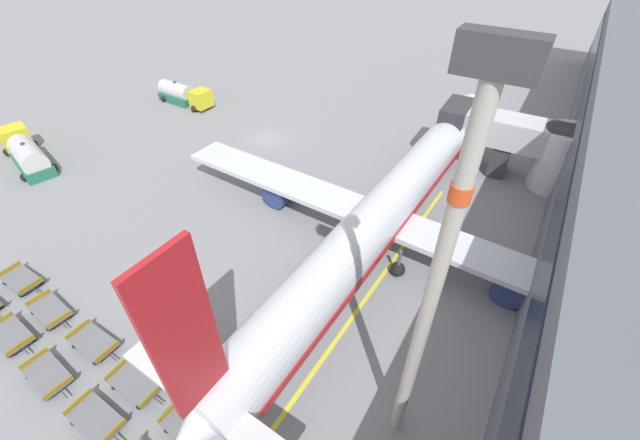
# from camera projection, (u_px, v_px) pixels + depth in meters

# --- Properties ---
(ground_plane) EXTENTS (500.00, 500.00, 0.00)m
(ground_plane) POSITION_uv_depth(u_px,v_px,m) (268.00, 138.00, 46.41)
(ground_plane) COLOR gray
(jet_bridge) EXTENTS (14.28, 5.22, 6.21)m
(jet_bridge) POSITION_uv_depth(u_px,v_px,m) (527.00, 145.00, 37.76)
(jet_bridge) COLOR silver
(jet_bridge) RESTS_ON ground_plane
(airplane) EXTENTS (39.69, 45.23, 13.66)m
(airplane) POSITION_uv_depth(u_px,v_px,m) (389.00, 206.00, 31.10)
(airplane) COLOR silver
(airplane) RESTS_ON ground_plane
(fuel_tanker_primary) EXTENTS (10.11, 5.13, 3.16)m
(fuel_tanker_primary) POSITION_uv_depth(u_px,v_px,m) (27.00, 154.00, 40.99)
(fuel_tanker_primary) COLOR yellow
(fuel_tanker_primary) RESTS_ON ground_plane
(fuel_tanker_secondary) EXTENTS (8.61, 3.48, 2.85)m
(fuel_tanker_secondary) POSITION_uv_depth(u_px,v_px,m) (183.00, 95.00, 53.54)
(fuel_tanker_secondary) COLOR yellow
(fuel_tanker_secondary) RESTS_ON ground_plane
(baggage_dolly_row_near_col_b) EXTENTS (3.86, 1.93, 0.92)m
(baggage_dolly_row_near_col_b) POSITION_uv_depth(u_px,v_px,m) (12.00, 335.00, 25.03)
(baggage_dolly_row_near_col_b) COLOR slate
(baggage_dolly_row_near_col_b) RESTS_ON ground_plane
(baggage_dolly_row_near_col_c) EXTENTS (3.86, 1.96, 0.92)m
(baggage_dolly_row_near_col_c) POSITION_uv_depth(u_px,v_px,m) (48.00, 375.00, 22.96)
(baggage_dolly_row_near_col_c) COLOR slate
(baggage_dolly_row_near_col_c) RESTS_ON ground_plane
(baggage_dolly_row_near_col_d) EXTENTS (3.82, 1.82, 0.92)m
(baggage_dolly_row_near_col_d) POSITION_uv_depth(u_px,v_px,m) (96.00, 419.00, 21.01)
(baggage_dolly_row_near_col_d) COLOR slate
(baggage_dolly_row_near_col_d) RESTS_ON ground_plane
(baggage_dolly_row_mid_a_col_a) EXTENTS (3.81, 1.80, 0.92)m
(baggage_dolly_row_mid_a_col_a) POSITION_uv_depth(u_px,v_px,m) (21.00, 280.00, 28.66)
(baggage_dolly_row_mid_a_col_a) COLOR slate
(baggage_dolly_row_mid_a_col_a) RESTS_ON ground_plane
(baggage_dolly_row_mid_a_col_b) EXTENTS (3.87, 1.98, 0.92)m
(baggage_dolly_row_mid_a_col_b) POSITION_uv_depth(u_px,v_px,m) (50.00, 311.00, 26.52)
(baggage_dolly_row_mid_a_col_b) COLOR slate
(baggage_dolly_row_mid_a_col_b) RESTS_ON ground_plane
(baggage_dolly_row_mid_a_col_c) EXTENTS (3.81, 1.80, 0.92)m
(baggage_dolly_row_mid_a_col_c) POSITION_uv_depth(u_px,v_px,m) (94.00, 343.00, 24.63)
(baggage_dolly_row_mid_a_col_c) COLOR slate
(baggage_dolly_row_mid_a_col_c) RESTS_ON ground_plane
(baggage_dolly_row_mid_a_col_d) EXTENTS (3.80, 1.77, 0.92)m
(baggage_dolly_row_mid_a_col_d) POSITION_uv_depth(u_px,v_px,m) (136.00, 383.00, 22.56)
(baggage_dolly_row_mid_a_col_d) COLOR slate
(baggage_dolly_row_mid_a_col_d) RESTS_ON ground_plane
(baggage_dolly_row_mid_a_col_e) EXTENTS (3.85, 1.90, 0.92)m
(baggage_dolly_row_mid_a_col_e) POSITION_uv_depth(u_px,v_px,m) (190.00, 428.00, 20.67)
(baggage_dolly_row_mid_a_col_e) COLOR slate
(baggage_dolly_row_mid_a_col_e) RESTS_ON ground_plane
(apron_light_mast) EXTENTS (2.00, 0.70, 19.82)m
(apron_light_mast) POSITION_uv_depth(u_px,v_px,m) (434.00, 287.00, 14.11)
(apron_light_mast) COLOR #ADA89E
(apron_light_mast) RESTS_ON ground_plane
(stand_guidance_stripe) EXTENTS (1.55, 36.89, 0.01)m
(stand_guidance_stripe) POSITION_uv_depth(u_px,v_px,m) (346.00, 326.00, 26.14)
(stand_guidance_stripe) COLOR yellow
(stand_guidance_stripe) RESTS_ON ground_plane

